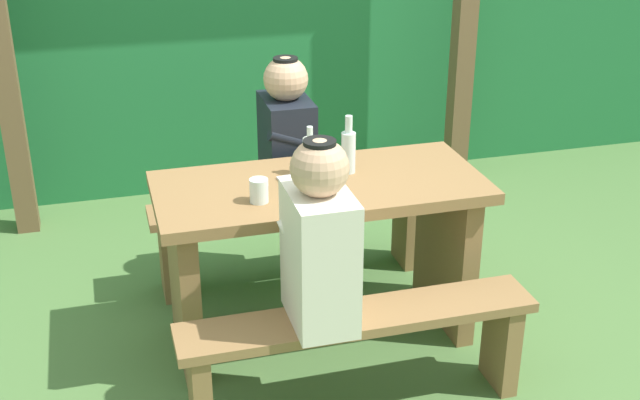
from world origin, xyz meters
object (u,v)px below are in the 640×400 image
(bench_near, at_px, (358,341))
(person_black_coat, at_px, (287,136))
(picnic_table, at_px, (320,234))
(person_white_shirt, at_px, (319,240))
(drinking_glass, at_px, (259,191))
(bench_far, at_px, (291,222))
(bottle_left, at_px, (310,155))
(bottle_right, at_px, (348,150))
(cell_phone, at_px, (290,182))

(bench_near, xyz_separation_m, person_black_coat, (-0.01, 1.10, 0.46))
(picnic_table, relative_size, person_white_shirt, 1.95)
(person_white_shirt, relative_size, drinking_glass, 7.36)
(bench_far, xyz_separation_m, drinking_glass, (-0.29, -0.68, 0.49))
(bottle_left, bearing_deg, bottle_right, -8.12)
(picnic_table, bearing_deg, cell_phone, 170.34)
(drinking_glass, relative_size, bottle_right, 0.38)
(person_white_shirt, bearing_deg, drinking_glass, 107.70)
(bottle_right, bearing_deg, bottle_left, 171.88)
(bench_near, bearing_deg, bench_far, 90.00)
(picnic_table, distance_m, cell_phone, 0.28)
(person_white_shirt, bearing_deg, bench_far, 82.01)
(picnic_table, bearing_deg, person_black_coat, 91.34)
(bench_near, bearing_deg, bottle_right, 76.73)
(bench_far, height_order, person_black_coat, person_black_coat)
(picnic_table, relative_size, bench_near, 1.00)
(bench_near, xyz_separation_m, bottle_left, (-0.02, 0.65, 0.53))
(person_white_shirt, xyz_separation_m, bottle_left, (0.14, 0.65, 0.07))
(person_white_shirt, bearing_deg, cell_phone, 87.31)
(cell_phone, bearing_deg, bench_far, 70.49)
(person_black_coat, height_order, bottle_left, person_black_coat)
(bottle_left, relative_size, bottle_right, 0.84)
(picnic_table, height_order, cell_phone, cell_phone)
(cell_phone, bearing_deg, person_black_coat, 71.73)
(picnic_table, relative_size, person_black_coat, 1.95)
(picnic_table, relative_size, bottle_left, 6.46)
(person_white_shirt, height_order, bottle_left, person_white_shirt)
(bench_near, xyz_separation_m, cell_phone, (-0.13, 0.57, 0.45))
(bench_far, bearing_deg, bottle_right, -72.81)
(bottle_left, xyz_separation_m, cell_phone, (-0.11, -0.08, -0.08))
(person_white_shirt, relative_size, person_black_coat, 1.00)
(picnic_table, height_order, bench_far, picnic_table)
(picnic_table, distance_m, bottle_right, 0.39)
(person_white_shirt, xyz_separation_m, cell_phone, (0.03, 0.57, -0.01))
(person_black_coat, xyz_separation_m, bottle_right, (0.16, -0.47, 0.09))
(bench_far, distance_m, bottle_left, 0.70)
(bench_near, xyz_separation_m, bench_far, (0.00, 1.10, 0.00))
(person_white_shirt, xyz_separation_m, bottle_right, (0.30, 0.62, 0.09))
(bottle_left, bearing_deg, drinking_glass, -140.24)
(person_white_shirt, relative_size, cell_phone, 5.14)
(picnic_table, xyz_separation_m, bench_far, (0.00, 0.55, -0.20))
(picnic_table, bearing_deg, person_white_shirt, -105.72)
(cell_phone, bearing_deg, drinking_glass, -143.18)
(person_white_shirt, distance_m, bottle_right, 0.70)
(drinking_glass, height_order, bottle_left, bottle_left)
(bench_near, bearing_deg, bottle_left, 91.55)
(person_black_coat, distance_m, cell_phone, 0.54)
(bench_near, relative_size, bottle_right, 5.44)
(person_black_coat, xyz_separation_m, cell_phone, (-0.11, -0.53, -0.01))
(person_black_coat, height_order, drinking_glass, person_black_coat)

